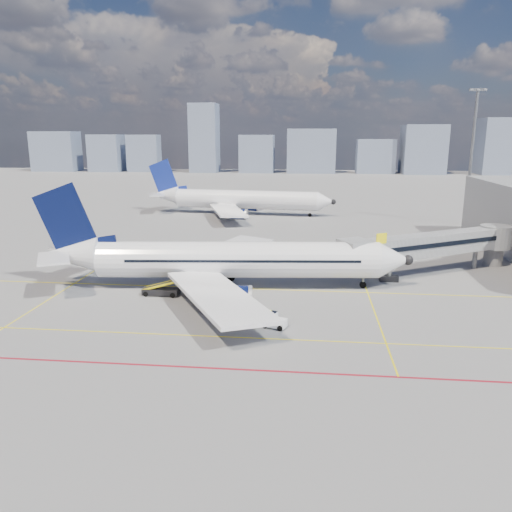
{
  "coord_description": "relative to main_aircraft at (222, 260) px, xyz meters",
  "views": [
    {
      "loc": [
        7.22,
        -45.77,
        16.98
      ],
      "look_at": [
        1.6,
        7.46,
        4.0
      ],
      "focal_mm": 35.0,
      "sensor_mm": 36.0,
      "label": 1
    }
  ],
  "objects": [
    {
      "name": "distant_skyline",
      "position": [
        1.96,
        181.77,
        7.31
      ],
      "size": [
        247.37,
        15.98,
        31.27
      ],
      "color": "slate",
      "rests_on": "ground"
    },
    {
      "name": "main_aircraft",
      "position": [
        0.0,
        0.0,
        0.0
      ],
      "size": [
        42.34,
        36.85,
        12.37
      ],
      "rotation": [
        0.0,
        0.0,
        0.09
      ],
      "color": "white",
      "rests_on": "ground"
    },
    {
      "name": "cargo_dolly",
      "position": [
        0.81,
        -8.11,
        -2.2
      ],
      "size": [
        3.67,
        2.45,
        1.85
      ],
      "rotation": [
        0.0,
        0.0,
        -0.31
      ],
      "color": "black",
      "rests_on": "ground"
    },
    {
      "name": "belt_loader",
      "position": [
        -6.06,
        -3.52,
        -2.62
      ],
      "size": [
        5.72,
        1.69,
        2.32
      ],
      "rotation": [
        0.0,
        0.0,
        -0.04
      ],
      "color": "black",
      "rests_on": "ground"
    },
    {
      "name": "second_aircraft",
      "position": [
        -5.86,
        54.38,
        0.0
      ],
      "size": [
        41.87,
        36.42,
        12.25
      ],
      "rotation": [
        0.0,
        0.0,
        -0.11
      ],
      "color": "white",
      "rests_on": "ground"
    },
    {
      "name": "floodlight_mast_ne",
      "position": [
        40.32,
        46.77,
        10.37
      ],
      "size": [
        3.2,
        0.61,
        25.45
      ],
      "color": "slate",
      "rests_on": "ground"
    },
    {
      "name": "apron_markings",
      "position": [
        1.74,
        -12.14,
        -3.21
      ],
      "size": [
        90.0,
        35.12,
        0.01
      ],
      "color": "yellow",
      "rests_on": "ground"
    },
    {
      "name": "ground",
      "position": [
        2.32,
        -8.23,
        -3.22
      ],
      "size": [
        420.0,
        420.0,
        0.0
      ],
      "primitive_type": "plane",
      "color": "slate",
      "rests_on": "ground"
    },
    {
      "name": "jet_bridge",
      "position": [
        25.83,
        8.68,
        0.52
      ],
      "size": [
        23.55,
        15.78,
        6.3
      ],
      "color": "#9C9FA4",
      "rests_on": "ground"
    },
    {
      "name": "baggage_tug",
      "position": [
        6.67,
        -11.62,
        -2.53
      ],
      "size": [
        2.32,
        1.85,
        1.43
      ],
      "rotation": [
        0.0,
        0.0,
        -0.35
      ],
      "color": "white",
      "rests_on": "ground"
    },
    {
      "name": "ramp_worker",
      "position": [
        6.39,
        -11.43,
        -2.41
      ],
      "size": [
        0.58,
        0.69,
        1.61
      ],
      "primitive_type": "imported",
      "rotation": [
        0.0,
        0.0,
        1.17
      ],
      "color": "#EFFB1A",
      "rests_on": "ground"
    }
  ]
}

